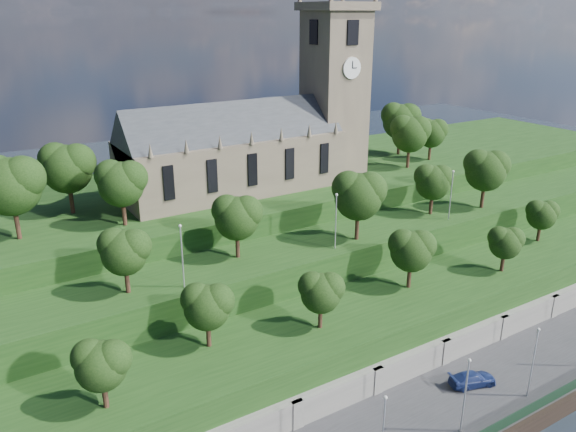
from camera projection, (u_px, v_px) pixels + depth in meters
promenade at (447, 411)px, 57.84m from camera, size 160.00×12.00×2.00m
fence at (491, 430)px, 52.98m from camera, size 160.00×0.10×1.20m
retaining_wall at (407, 370)px, 62.11m from camera, size 160.00×2.10×5.00m
embankment_lower at (373, 333)px, 66.41m from camera, size 160.00×12.00×8.00m
embankment_upper at (320, 282)px, 74.52m from camera, size 160.00×10.00×12.00m
hilltop at (246, 224)px, 90.80m from camera, size 160.00×32.00×15.00m
church at (261, 136)px, 82.84m from camera, size 38.60×12.35×27.60m
trees_lower at (368, 269)px, 63.08m from camera, size 68.81×8.49×7.52m
trees_upper at (365, 193)px, 72.73m from camera, size 59.50×8.68×9.12m
trees_hilltop at (251, 149)px, 81.02m from camera, size 73.91×15.95×9.97m
lamp_posts_promenade at (465, 390)px, 52.11m from camera, size 60.36×0.36×8.15m
lamp_posts_upper at (336, 217)px, 68.64m from camera, size 40.36×0.36×7.21m
car_right at (473, 379)px, 60.14m from camera, size 5.60×3.54×1.51m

